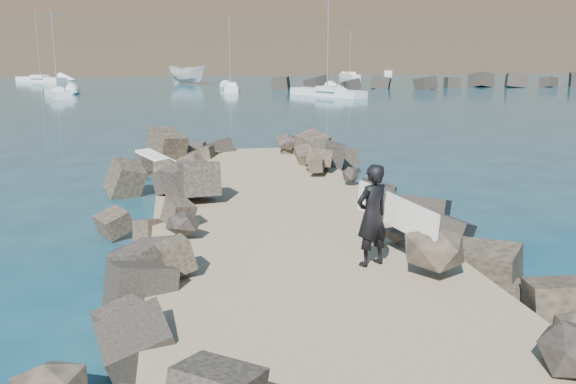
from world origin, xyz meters
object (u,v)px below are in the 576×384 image
surfboard_resting (165,165)px  surfer_with_board (375,215)px  boat_imported (188,74)px  sailboat_f (386,72)px

surfboard_resting → surfer_with_board: size_ratio=0.95×
surfboard_resting → boat_imported: bearing=46.8°
surfboard_resting → sailboat_f: size_ratio=0.30×
sailboat_f → surfer_with_board: bearing=-108.7°
boat_imported → surfer_with_board: surfer_with_board is taller
surfer_with_board → sailboat_f: 101.39m
boat_imported → sailboat_f: (34.20, 24.16, -0.85)m
surfboard_resting → sailboat_f: sailboat_f is taller
surfboard_resting → boat_imported: size_ratio=0.36×
surfboard_resting → surfer_with_board: bearing=-107.3°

